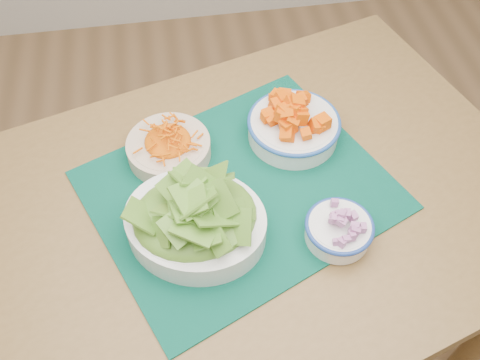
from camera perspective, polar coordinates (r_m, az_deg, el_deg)
The scene contains 6 objects.
table at distance 1.13m, azimuth -0.21°, elevation -5.61°, with size 1.39×1.11×0.75m.
placemat at distance 1.06m, azimuth -0.00°, elevation -1.06°, with size 0.56×0.46×0.00m, color #002F24.
carrot_bowl at distance 1.11m, azimuth -7.66°, elevation 3.78°, with size 0.21×0.21×0.07m.
squash_bowl at distance 1.13m, azimuth 5.79°, elevation 6.17°, with size 0.25×0.25×0.09m.
lettuce_bowl at distance 0.96m, azimuth -4.84°, elevation -3.81°, with size 0.33×0.31×0.12m.
onion_bowl at distance 0.99m, azimuth 10.53°, elevation -5.03°, with size 0.14×0.14×0.06m.
Camera 1 is at (-0.32, -0.29, 1.60)m, focal length 40.00 mm.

